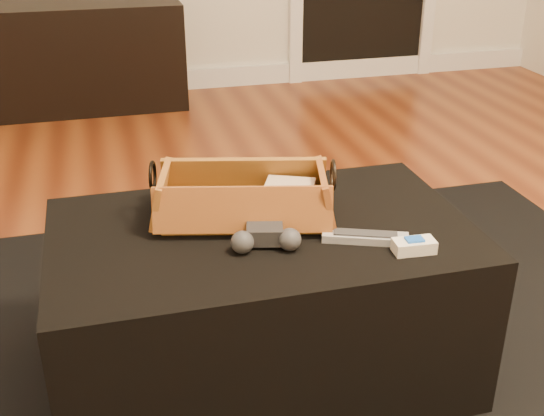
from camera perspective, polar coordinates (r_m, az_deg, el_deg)
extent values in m
cube|color=brown|center=(1.89, 0.61, -12.98)|extent=(5.00, 5.50, 0.01)
cube|color=white|center=(4.32, -9.18, 10.42)|extent=(5.00, 0.04, 0.12)
cube|color=black|center=(4.04, -18.28, 11.78)|extent=(1.48, 0.45, 0.58)
cube|color=black|center=(1.82, -0.38, -14.40)|extent=(2.60, 2.00, 0.01)
cube|color=black|center=(1.73, -0.82, -7.88)|extent=(1.00, 0.60, 0.42)
cube|color=black|center=(1.64, -3.15, -0.28)|extent=(0.23, 0.08, 0.02)
cube|color=tan|center=(1.68, 1.51, 1.13)|extent=(0.14, 0.12, 0.07)
cube|color=#B17728|center=(1.67, -2.37, -0.63)|extent=(0.41, 0.26, 0.02)
cube|color=#A16424|center=(1.73, -2.35, 2.62)|extent=(0.41, 0.13, 0.11)
cube|color=#A15B24|center=(1.55, -2.47, -0.15)|extent=(0.41, 0.13, 0.11)
cube|color=#A95826|center=(1.65, 4.51, 1.36)|extent=(0.08, 0.21, 0.11)
cube|color=#AC6626|center=(1.66, -9.29, 1.23)|extent=(0.08, 0.21, 0.11)
torus|color=black|center=(1.63, 5.13, 2.75)|extent=(0.03, 0.08, 0.08)
torus|color=black|center=(1.64, -9.95, 2.60)|extent=(0.03, 0.08, 0.08)
cube|color=black|center=(1.54, -0.62, -2.19)|extent=(0.09, 0.08, 0.04)
sphere|color=#2F2F31|center=(1.51, -2.49, -2.88)|extent=(0.06, 0.06, 0.05)
sphere|color=#323134|center=(1.52, 1.49, -2.65)|extent=(0.06, 0.06, 0.05)
cube|color=#AAACB2|center=(1.57, 7.80, -2.47)|extent=(0.20, 0.11, 0.02)
cube|color=#2A2A2C|center=(1.57, 7.83, -2.11)|extent=(0.15, 0.08, 0.00)
cube|color=silver|center=(1.55, 11.79, -3.14)|extent=(0.10, 0.05, 0.03)
cube|color=blue|center=(1.54, 11.84, -2.59)|extent=(0.04, 0.03, 0.01)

